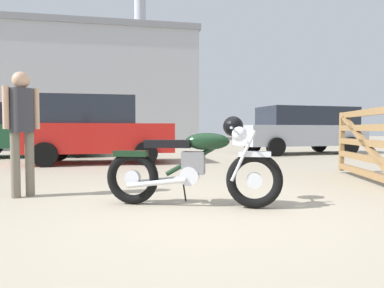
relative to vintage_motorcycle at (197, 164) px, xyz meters
name	(u,v)px	position (x,y,z in m)	size (l,w,h in m)	color
ground_plane	(200,213)	(-0.02, -0.33, -0.49)	(80.00, 80.00, 0.00)	tan
vintage_motorcycle	(197,164)	(0.00, 0.00, 0.00)	(2.02, 0.81, 1.07)	black
timber_gate	(373,141)	(3.11, 1.11, 0.21)	(0.74, 2.50, 1.60)	olive
bystander	(22,120)	(-2.20, 0.88, 0.53)	(0.39, 0.31, 1.66)	#706656
dark_sedan_left	(96,129)	(-1.83, 5.50, 0.43)	(3.97, 1.96, 1.78)	black
silver_sedan_mid	(302,129)	(5.36, 8.02, 0.45)	(4.89, 2.42, 1.74)	black
red_hatchback_near	(37,128)	(-4.07, 8.08, 0.45)	(4.84, 2.29, 1.74)	black
industrial_building	(92,88)	(-5.16, 29.51, 4.40)	(19.13, 12.64, 18.36)	#B2B2B7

